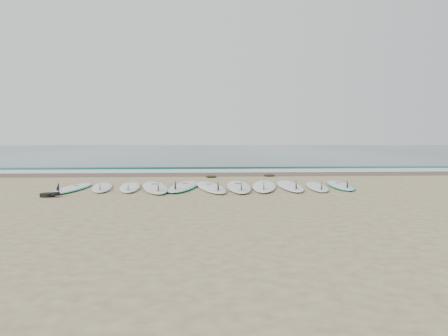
{
  "coord_description": "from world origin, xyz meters",
  "views": [
    {
      "loc": [
        -0.3,
        -11.11,
        1.29
      ],
      "look_at": [
        0.44,
        1.6,
        0.4
      ],
      "focal_mm": 35.0,
      "sensor_mm": 36.0,
      "label": 1
    }
  ],
  "objects": [
    {
      "name": "surfboard_1",
      "position": [
        -2.73,
        -0.04,
        0.05
      ],
      "size": [
        0.85,
        2.37,
        0.3
      ],
      "rotation": [
        0.0,
        0.0,
        0.16
      ],
      "color": "white",
      "rests_on": "ground"
    },
    {
      "name": "ground",
      "position": [
        0.0,
        0.0,
        0.0
      ],
      "size": [
        120.0,
        120.0,
        0.0
      ],
      "primitive_type": "plane",
      "color": "tan"
    },
    {
      "name": "surfboard_10",
      "position": [
        3.4,
        0.06,
        0.05
      ],
      "size": [
        0.85,
        2.44,
        0.3
      ],
      "rotation": [
        0.0,
        0.0,
        -0.12
      ],
      "color": "silver",
      "rests_on": "ground"
    },
    {
      "name": "ocean",
      "position": [
        0.0,
        32.5,
        0.01
      ],
      "size": [
        120.0,
        55.0,
        0.03
      ],
      "primitive_type": "cube",
      "color": "#1A524D",
      "rests_on": "ground"
    },
    {
      "name": "surfboard_8",
      "position": [
        2.05,
        -0.1,
        0.06
      ],
      "size": [
        0.71,
        2.71,
        0.34
      ],
      "rotation": [
        0.0,
        0.0,
        -0.06
      ],
      "color": "white",
      "rests_on": "ground"
    },
    {
      "name": "wave_crest",
      "position": [
        0.0,
        7.0,
        0.05
      ],
      "size": [
        120.0,
        1.0,
        0.1
      ],
      "primitive_type": "cube",
      "color": "#1A524D",
      "rests_on": "ground"
    },
    {
      "name": "surfboard_2",
      "position": [
        -2.03,
        -0.08,
        0.05
      ],
      "size": [
        0.73,
        2.39,
        0.3
      ],
      "rotation": [
        0.0,
        0.0,
        0.1
      ],
      "color": "white",
      "rests_on": "ground"
    },
    {
      "name": "leash_coil",
      "position": [
        -3.55,
        -1.49,
        0.05
      ],
      "size": [
        0.46,
        0.36,
        0.11
      ],
      "color": "black",
      "rests_on": "ground"
    },
    {
      "name": "surfboard_5",
      "position": [
        0.01,
        -0.28,
        0.06
      ],
      "size": [
        0.97,
        2.8,
        0.35
      ],
      "rotation": [
        0.0,
        0.0,
        0.15
      ],
      "color": "white",
      "rests_on": "ground"
    },
    {
      "name": "foam_band",
      "position": [
        0.0,
        5.5,
        0.02
      ],
      "size": [
        120.0,
        1.4,
        0.04
      ],
      "primitive_type": "cube",
      "color": "silver",
      "rests_on": "ground"
    },
    {
      "name": "surfboard_3",
      "position": [
        -1.38,
        -0.24,
        0.06
      ],
      "size": [
        1.06,
        2.93,
        0.37
      ],
      "rotation": [
        0.0,
        0.0,
        0.17
      ],
      "color": "white",
      "rests_on": "ground"
    },
    {
      "name": "surfboard_9",
      "position": [
        2.71,
        -0.24,
        0.05
      ],
      "size": [
        0.8,
        2.36,
        0.3
      ],
      "rotation": [
        0.0,
        0.0,
        -0.14
      ],
      "color": "white",
      "rests_on": "ground"
    },
    {
      "name": "seaweed_far",
      "position": [
        2.04,
        3.21,
        0.04
      ],
      "size": [
        0.37,
        0.29,
        0.07
      ],
      "primitive_type": "ellipsoid",
      "color": "black",
      "rests_on": "ground"
    },
    {
      "name": "surfboard_6",
      "position": [
        0.71,
        -0.22,
        0.06
      ],
      "size": [
        0.68,
        2.86,
        0.36
      ],
      "rotation": [
        0.0,
        0.0,
        -0.03
      ],
      "color": "white",
      "rests_on": "ground"
    },
    {
      "name": "surfboard_4",
      "position": [
        -0.7,
        0.02,
        0.05
      ],
      "size": [
        1.06,
        2.79,
        0.35
      ],
      "rotation": [
        0.0,
        0.0,
        -0.15
      ],
      "color": "silver",
      "rests_on": "ground"
    },
    {
      "name": "surfboard_0",
      "position": [
        -3.43,
        -0.2,
        0.05
      ],
      "size": [
        0.77,
        2.43,
        0.3
      ],
      "rotation": [
        0.0,
        0.0,
        -0.08
      ],
      "color": "white",
      "rests_on": "ground"
    },
    {
      "name": "surfboard_7",
      "position": [
        1.37,
        -0.11,
        0.06
      ],
      "size": [
        1.03,
        2.89,
        0.36
      ],
      "rotation": [
        0.0,
        0.0,
        -0.16
      ],
      "color": "white",
      "rests_on": "ground"
    },
    {
      "name": "seaweed_near",
      "position": [
        0.11,
        2.87,
        0.04
      ],
      "size": [
        0.36,
        0.28,
        0.07
      ],
      "primitive_type": "ellipsoid",
      "color": "black",
      "rests_on": "ground"
    },
    {
      "name": "wet_sand_band",
      "position": [
        0.0,
        4.1,
        0.01
      ],
      "size": [
        120.0,
        1.8,
        0.01
      ],
      "primitive_type": "cube",
      "color": "brown",
      "rests_on": "ground"
    }
  ]
}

